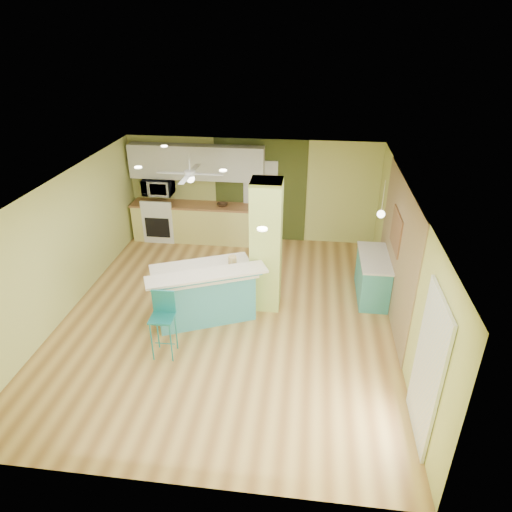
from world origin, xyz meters
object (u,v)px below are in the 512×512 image
at_px(peninsula, 204,292).
at_px(fruit_bowl, 222,205).
at_px(bar_stool, 163,314).
at_px(canister, 232,261).
at_px(side_counter, 372,277).

xyz_separation_m(peninsula, fruit_bowl, (-0.27, 3.20, 0.46)).
distance_m(peninsula, bar_stool, 1.20).
bearing_deg(canister, bar_stool, -123.01).
distance_m(bar_stool, side_counter, 4.16).
height_order(side_counter, canister, canister).
xyz_separation_m(bar_stool, canister, (0.89, 1.37, 0.29)).
bearing_deg(fruit_bowl, bar_stool, -91.81).
xyz_separation_m(bar_stool, side_counter, (3.52, 2.19, -0.32)).
bearing_deg(peninsula, bar_stool, -134.16).
relative_size(fruit_bowl, canister, 1.48).
distance_m(peninsula, canister, 0.77).
distance_m(side_counter, fruit_bowl, 4.03).
bearing_deg(fruit_bowl, peninsula, -85.23).
bearing_deg(canister, peninsula, -151.36).
relative_size(peninsula, fruit_bowl, 8.35).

